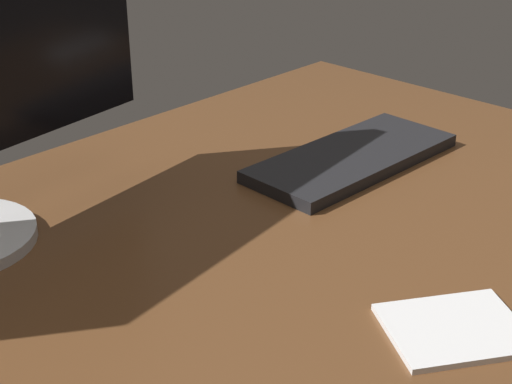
{
  "coord_description": "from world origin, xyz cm",
  "views": [
    {
      "loc": [
        -57.99,
        -60.25,
        49.8
      ],
      "look_at": [
        4.33,
        -1.0,
        8.0
      ],
      "focal_mm": 54.43,
      "sensor_mm": 36.0,
      "label": 1
    }
  ],
  "objects": [
    {
      "name": "notepad",
      "position": [
        3.52,
        -29.96,
        2.35
      ],
      "size": [
        17.87,
        17.14,
        0.69
      ],
      "primitive_type": "cube",
      "rotation": [
        0.0,
        0.0,
        -0.6
      ],
      "color": "silver",
      "rests_on": "desk"
    },
    {
      "name": "keyboard",
      "position": [
        30.64,
        3.78,
        2.94
      ],
      "size": [
        35.22,
        15.59,
        1.88
      ],
      "primitive_type": "cube",
      "rotation": [
        0.0,
        0.0,
        -0.04
      ],
      "color": "black",
      "rests_on": "desk"
    },
    {
      "name": "desk",
      "position": [
        0.0,
        0.0,
        1.0
      ],
      "size": [
        140.0,
        84.0,
        2.0
      ],
      "primitive_type": "cube",
      "color": "brown",
      "rests_on": "ground"
    }
  ]
}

